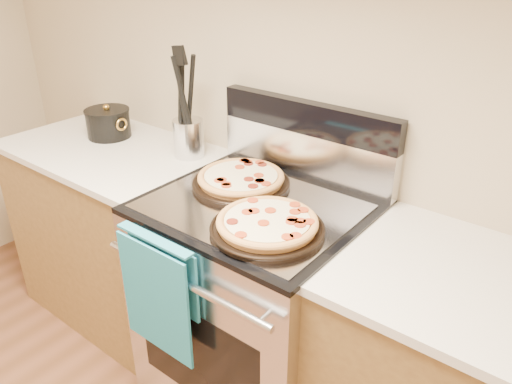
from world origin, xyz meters
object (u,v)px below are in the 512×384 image
Objects in this scene: utensil_crock at (189,138)px; saucepan at (108,124)px; pepperoni_pizza_back at (241,180)px; range_body at (257,308)px; pepperoni_pizza_front at (267,225)px.

utensil_crock is 0.81× the size of saucepan.
saucepan is (-0.87, 0.05, 0.02)m from pepperoni_pizza_back.
pepperoni_pizza_front is at bearing -42.27° from range_body.
range_body is at bearing -19.65° from utensil_crock.
pepperoni_pizza_back is at bearing 151.76° from range_body.
pepperoni_pizza_front is at bearing -12.54° from saucepan.
range_body is at bearing -28.24° from pepperoni_pizza_back.
pepperoni_pizza_front is (0.15, -0.13, 0.50)m from range_body.
saucepan is at bearing 176.71° from pepperoni_pizza_back.
pepperoni_pizza_front is at bearing -36.32° from pepperoni_pizza_back.
pepperoni_pizza_front is at bearing -25.61° from utensil_crock.
pepperoni_pizza_front reaches higher than range_body.
range_body is at bearing -6.85° from saucepan.
saucepan is at bearing 173.15° from range_body.
utensil_crock is (-0.52, 0.19, 0.54)m from range_body.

